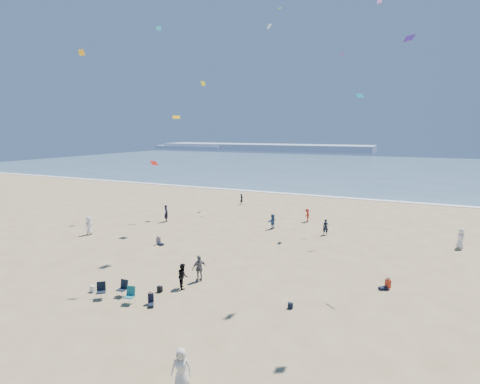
% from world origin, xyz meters
% --- Properties ---
extents(ground, '(220.00, 220.00, 0.00)m').
position_xyz_m(ground, '(0.00, 0.00, 0.00)').
color(ground, tan).
rests_on(ground, ground).
extents(ocean, '(220.00, 100.00, 0.06)m').
position_xyz_m(ocean, '(0.00, 95.00, 0.03)').
color(ocean, '#476B84').
rests_on(ocean, ground).
extents(surf_line, '(220.00, 1.20, 0.08)m').
position_xyz_m(surf_line, '(0.00, 45.00, 0.04)').
color(surf_line, white).
rests_on(surf_line, ground).
extents(headland_far, '(110.00, 20.00, 3.20)m').
position_xyz_m(headland_far, '(-60.00, 170.00, 1.60)').
color(headland_far, '#7A8EA8').
rests_on(headland_far, ground).
extents(headland_near, '(40.00, 14.00, 2.00)m').
position_xyz_m(headland_near, '(-100.00, 165.00, 1.00)').
color(headland_near, '#7A8EA8').
rests_on(headland_near, ground).
extents(standing_flyers, '(33.20, 37.04, 1.89)m').
position_xyz_m(standing_flyers, '(1.97, 12.66, 0.84)').
color(standing_flyers, black).
rests_on(standing_flyers, ground).
extents(seated_group, '(20.24, 22.60, 0.84)m').
position_xyz_m(seated_group, '(1.60, 4.20, 0.42)').
color(seated_group, white).
rests_on(seated_group, ground).
extents(chair_cluster, '(2.79, 1.53, 1.00)m').
position_xyz_m(chair_cluster, '(-4.29, 4.03, 0.50)').
color(chair_cluster, black).
rests_on(chair_cluster, ground).
extents(white_tote, '(0.35, 0.20, 0.40)m').
position_xyz_m(white_tote, '(-6.48, 4.23, 0.20)').
color(white_tote, silver).
rests_on(white_tote, ground).
extents(black_backpack, '(0.30, 0.22, 0.38)m').
position_xyz_m(black_backpack, '(-2.65, 6.00, 0.19)').
color(black_backpack, black).
rests_on(black_backpack, ground).
extents(navy_bag, '(0.28, 0.18, 0.34)m').
position_xyz_m(navy_bag, '(5.49, 7.33, 0.17)').
color(navy_bag, black).
rests_on(navy_bag, ground).
extents(kites_aloft, '(39.84, 44.51, 28.58)m').
position_xyz_m(kites_aloft, '(8.79, 12.68, 13.63)').
color(kites_aloft, green).
rests_on(kites_aloft, ground).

